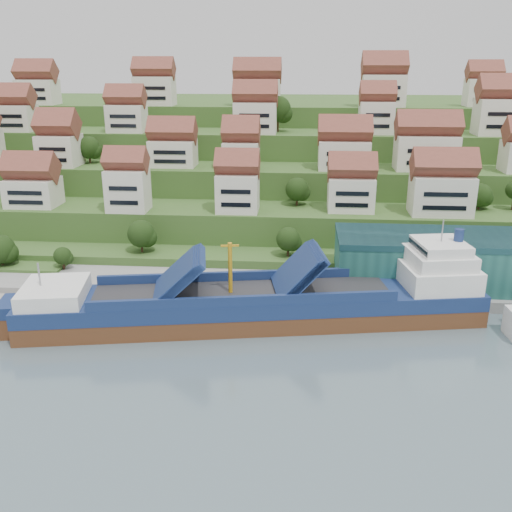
{
  "coord_description": "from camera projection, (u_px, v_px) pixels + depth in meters",
  "views": [
    {
      "loc": [
        14.47,
        -90.9,
        44.31
      ],
      "look_at": [
        6.13,
        14.0,
        8.0
      ],
      "focal_mm": 40.0,
      "sensor_mm": 36.0,
      "label": 1
    }
  ],
  "objects": [
    {
      "name": "ground",
      "position": [
        215.0,
        323.0,
        101.19
      ],
      "size": [
        300.0,
        300.0,
        0.0
      ],
      "primitive_type": "plane",
      "color": "slate",
      "rests_on": "ground"
    },
    {
      "name": "quay",
      "position": [
        326.0,
        289.0,
        113.47
      ],
      "size": [
        180.0,
        14.0,
        2.2
      ],
      "primitive_type": "cube",
      "color": "gray",
      "rests_on": "ground"
    },
    {
      "name": "hillside",
      "position": [
        259.0,
        163.0,
        195.3
      ],
      "size": [
        260.0,
        128.0,
        31.0
      ],
      "color": "#2D4C1E",
      "rests_on": "ground"
    },
    {
      "name": "hillside_village",
      "position": [
        243.0,
        138.0,
        150.8
      ],
      "size": [
        151.82,
        62.42,
        29.17
      ],
      "color": "silver",
      "rests_on": "ground"
    },
    {
      "name": "hillside_trees",
      "position": [
        185.0,
        183.0,
        137.92
      ],
      "size": [
        140.59,
        62.38,
        31.67
      ],
      "color": "#1F3913",
      "rests_on": "ground"
    },
    {
      "name": "warehouse",
      "position": [
        492.0,
        261.0,
        110.97
      ],
      "size": [
        60.0,
        15.0,
        10.0
      ],
      "primitive_type": "cube",
      "color": "#225E56",
      "rests_on": "quay"
    },
    {
      "name": "flagpole",
      "position": [
        318.0,
        270.0,
        107.02
      ],
      "size": [
        1.28,
        0.16,
        8.0
      ],
      "color": "gray",
      "rests_on": "quay"
    },
    {
      "name": "cargo_ship",
      "position": [
        267.0,
        304.0,
        100.8
      ],
      "size": [
        81.43,
        26.05,
        17.88
      ],
      "rotation": [
        0.0,
        0.0,
        0.17
      ],
      "color": "#58321B",
      "rests_on": "ground"
    }
  ]
}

